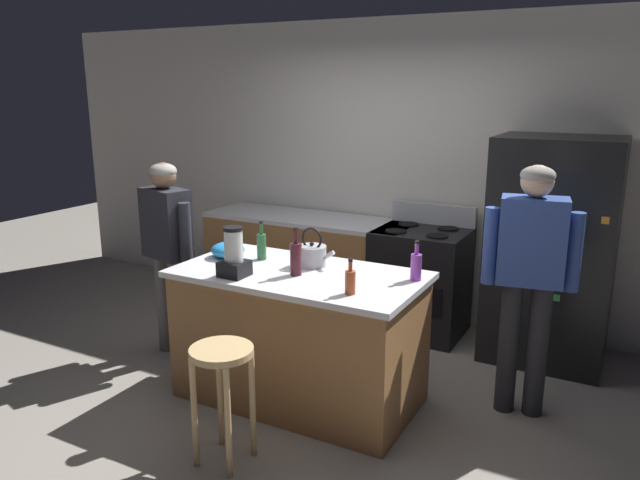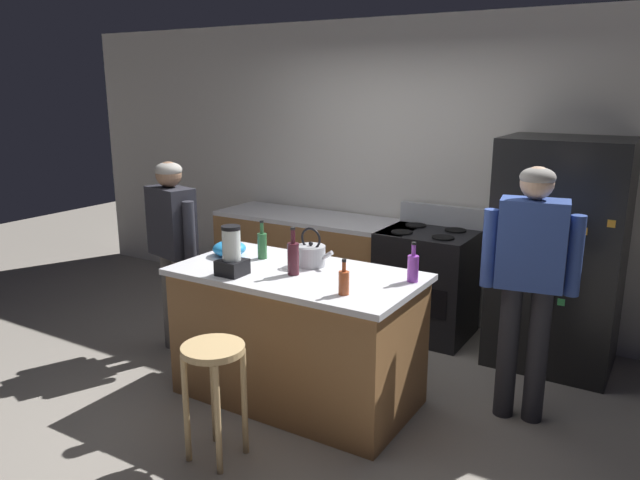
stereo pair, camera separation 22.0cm
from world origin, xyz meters
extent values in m
plane|color=gray|center=(0.00, 0.00, 0.00)|extent=(14.00, 14.00, 0.00)
cube|color=silver|center=(0.00, 1.95, 1.35)|extent=(8.00, 0.10, 2.70)
cube|color=#9E6B3D|center=(0.00, 0.00, 0.44)|extent=(1.59, 0.81, 0.88)
cube|color=silver|center=(0.00, 0.00, 0.90)|extent=(1.65, 0.87, 0.04)
cube|color=#9E6B3D|center=(-0.80, 1.55, 0.44)|extent=(2.00, 0.64, 0.88)
cube|color=silver|center=(-0.80, 1.55, 0.90)|extent=(2.00, 0.64, 0.04)
cube|color=black|center=(1.37, 1.50, 0.88)|extent=(0.90, 0.70, 1.75)
cylinder|color=#B7BABF|center=(1.33, 1.13, 0.96)|extent=(0.02, 0.02, 0.79)
cylinder|color=#B7BABF|center=(1.41, 1.13, 0.96)|extent=(0.02, 0.02, 0.79)
cube|color=orange|center=(1.74, 1.15, 1.23)|extent=(0.05, 0.01, 0.05)
cube|color=#3FB259|center=(1.48, 1.15, 0.63)|extent=(0.05, 0.01, 0.05)
cube|color=orange|center=(1.58, 1.15, 1.15)|extent=(0.05, 0.01, 0.05)
cube|color=black|center=(0.33, 1.52, 0.46)|extent=(0.76, 0.64, 0.92)
cube|color=black|center=(0.33, 1.20, 0.41)|extent=(0.60, 0.01, 0.24)
cube|color=#B7BABF|center=(0.33, 1.81, 1.01)|extent=(0.76, 0.06, 0.18)
cylinder|color=black|center=(0.15, 1.37, 0.92)|extent=(0.18, 0.18, 0.01)
cylinder|color=black|center=(0.51, 1.37, 0.92)|extent=(0.18, 0.18, 0.01)
cylinder|color=black|center=(0.15, 1.67, 0.92)|extent=(0.18, 0.18, 0.01)
cylinder|color=black|center=(0.51, 1.67, 0.92)|extent=(0.18, 0.18, 0.01)
cylinder|color=#66605B|center=(-1.36, 0.18, 0.40)|extent=(0.16, 0.16, 0.81)
cylinder|color=#66605B|center=(-1.19, 0.13, 0.40)|extent=(0.16, 0.16, 0.81)
cube|color=#26262D|center=(-1.28, 0.16, 1.08)|extent=(0.44, 0.31, 0.54)
cylinder|color=#26262D|center=(-1.52, 0.22, 1.03)|extent=(0.11, 0.11, 0.49)
cylinder|color=#26262D|center=(-1.03, 0.10, 1.03)|extent=(0.11, 0.11, 0.49)
sphere|color=#8C664C|center=(-1.28, 0.16, 1.45)|extent=(0.24, 0.24, 0.20)
ellipsoid|color=gray|center=(-1.28, 0.16, 1.48)|extent=(0.25, 0.25, 0.12)
cylinder|color=#26262B|center=(1.46, 0.55, 0.45)|extent=(0.15, 0.15, 0.90)
cylinder|color=#26262B|center=(1.29, 0.52, 0.45)|extent=(0.15, 0.15, 0.90)
cube|color=#334C99|center=(1.37, 0.54, 1.17)|extent=(0.43, 0.29, 0.55)
cylinder|color=#334C99|center=(1.62, 0.58, 1.12)|extent=(0.10, 0.10, 0.50)
cylinder|color=#334C99|center=(1.13, 0.49, 1.12)|extent=(0.10, 0.10, 0.50)
sphere|color=#D8AD8C|center=(1.37, 0.54, 1.55)|extent=(0.23, 0.23, 0.20)
ellipsoid|color=gray|center=(1.37, 0.54, 1.58)|extent=(0.24, 0.24, 0.12)
cylinder|color=tan|center=(-0.01, -0.83, 0.68)|extent=(0.36, 0.36, 0.04)
cylinder|color=tan|center=(-0.13, -0.95, 0.33)|extent=(0.04, 0.04, 0.66)
cylinder|color=tan|center=(0.11, -0.95, 0.33)|extent=(0.04, 0.04, 0.66)
cylinder|color=tan|center=(-0.13, -0.72, 0.33)|extent=(0.04, 0.04, 0.66)
cylinder|color=tan|center=(0.11, -0.72, 0.33)|extent=(0.04, 0.04, 0.66)
cube|color=black|center=(-0.32, -0.28, 0.97)|extent=(0.17, 0.17, 0.10)
cylinder|color=silver|center=(-0.32, -0.28, 1.12)|extent=(0.12, 0.12, 0.20)
cylinder|color=black|center=(-0.32, -0.28, 1.23)|extent=(0.12, 0.12, 0.02)
cylinder|color=#471923|center=(0.02, -0.07, 1.02)|extent=(0.08, 0.08, 0.21)
cylinder|color=#471923|center=(0.02, -0.07, 1.17)|extent=(0.03, 0.03, 0.09)
cylinder|color=black|center=(0.02, -0.07, 1.22)|extent=(0.03, 0.03, 0.02)
cylinder|color=purple|center=(0.74, 0.20, 1.00)|extent=(0.07, 0.07, 0.17)
cylinder|color=purple|center=(0.74, 0.20, 1.12)|extent=(0.03, 0.03, 0.07)
cylinder|color=black|center=(0.74, 0.20, 1.16)|extent=(0.03, 0.03, 0.02)
cylinder|color=#B24C26|center=(0.49, -0.23, 0.99)|extent=(0.06, 0.06, 0.14)
cylinder|color=#B24C26|center=(0.49, -0.23, 1.09)|extent=(0.02, 0.02, 0.06)
cylinder|color=black|center=(0.49, -0.23, 1.12)|extent=(0.03, 0.03, 0.02)
cylinder|color=#2D6638|center=(-0.38, 0.14, 1.01)|extent=(0.07, 0.07, 0.18)
cylinder|color=#2D6638|center=(-0.38, 0.14, 1.14)|extent=(0.03, 0.03, 0.08)
cylinder|color=black|center=(-0.38, 0.14, 1.18)|extent=(0.03, 0.03, 0.02)
ellipsoid|color=#268CD8|center=(-0.63, 0.07, 0.97)|extent=(0.24, 0.24, 0.11)
cylinder|color=#B7BABF|center=(0.01, 0.16, 0.99)|extent=(0.20, 0.20, 0.14)
sphere|color=black|center=(0.01, 0.16, 1.07)|extent=(0.03, 0.03, 0.03)
cylinder|color=#B7BABF|center=(0.14, 0.16, 1.01)|extent=(0.09, 0.03, 0.08)
torus|color=black|center=(0.01, 0.16, 1.11)|extent=(0.16, 0.02, 0.16)
camera|label=1|loc=(1.96, -3.33, 2.11)|focal=34.29mm
camera|label=2|loc=(2.15, -3.22, 2.11)|focal=34.29mm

